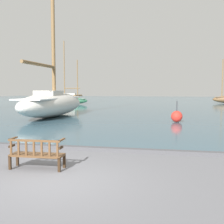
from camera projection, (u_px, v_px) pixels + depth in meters
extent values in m
plane|color=slate|center=(54.00, 181.00, 7.26)|extent=(160.00, 160.00, 0.00)
cube|color=#385666|center=(152.00, 102.00, 50.25)|extent=(100.00, 80.00, 0.08)
cube|color=#4C4C50|center=(93.00, 148.00, 11.02)|extent=(40.00, 0.30, 0.12)
cube|color=#322113|center=(17.00, 159.00, 8.77)|extent=(0.07, 0.07, 0.42)
cube|color=#322113|center=(64.00, 161.00, 8.51)|extent=(0.07, 0.07, 0.42)
cube|color=#322113|center=(10.00, 163.00, 8.32)|extent=(0.07, 0.07, 0.42)
cube|color=#322113|center=(59.00, 165.00, 8.07)|extent=(0.07, 0.07, 0.42)
cube|color=brown|center=(37.00, 155.00, 8.40)|extent=(1.62, 0.57, 0.06)
cube|color=brown|center=(34.00, 141.00, 8.15)|extent=(1.60, 0.10, 0.06)
cube|color=brown|center=(11.00, 148.00, 8.28)|extent=(0.06, 0.04, 0.41)
cube|color=brown|center=(19.00, 148.00, 8.24)|extent=(0.06, 0.04, 0.41)
cube|color=brown|center=(26.00, 148.00, 8.21)|extent=(0.06, 0.04, 0.41)
cube|color=brown|center=(34.00, 149.00, 8.17)|extent=(0.06, 0.04, 0.41)
cube|color=brown|center=(42.00, 149.00, 8.13)|extent=(0.06, 0.04, 0.41)
cube|color=brown|center=(50.00, 149.00, 8.09)|extent=(0.06, 0.04, 0.41)
cube|color=brown|center=(57.00, 150.00, 8.05)|extent=(0.06, 0.04, 0.41)
cube|color=#322113|center=(12.00, 146.00, 8.42)|extent=(0.07, 0.30, 0.06)
cube|color=brown|center=(13.00, 138.00, 8.49)|extent=(0.08, 0.47, 0.04)
cube|color=#322113|center=(61.00, 148.00, 8.17)|extent=(0.07, 0.30, 0.06)
cube|color=brown|center=(62.00, 140.00, 8.24)|extent=(0.08, 0.47, 0.04)
ellipsoid|color=silver|center=(53.00, 104.00, 23.83)|extent=(3.22, 10.78, 2.03)
cube|color=white|center=(53.00, 98.00, 23.79)|extent=(2.43, 9.48, 0.08)
cube|color=beige|center=(49.00, 94.00, 22.97)|extent=(1.73, 2.15, 0.58)
cylinder|color=brown|center=(53.00, 26.00, 23.56)|extent=(0.31, 0.31, 12.02)
cylinder|color=brown|center=(39.00, 65.00, 21.28)|extent=(0.30, 5.24, 0.25)
cylinder|color=brown|center=(78.00, 96.00, 30.14)|extent=(0.27, 2.29, 0.25)
ellipsoid|color=#2D6647|center=(66.00, 101.00, 42.93)|extent=(6.84, 2.27, 1.06)
cube|color=#5B9375|center=(66.00, 99.00, 42.91)|extent=(6.00, 1.80, 0.08)
cube|color=beige|center=(69.00, 96.00, 42.83)|extent=(2.06, 1.05, 0.81)
cylinder|color=brown|center=(64.00, 70.00, 42.57)|extent=(0.15, 0.15, 8.71)
cylinder|color=brown|center=(72.00, 88.00, 42.69)|extent=(2.39, 0.40, 0.12)
cylinder|color=brown|center=(52.00, 78.00, 42.81)|extent=(0.15, 0.15, 6.38)
cylinder|color=brown|center=(77.00, 79.00, 42.52)|extent=(0.15, 0.15, 5.88)
cylinder|color=brown|center=(222.00, 78.00, 45.35)|extent=(0.17, 0.17, 6.07)
sphere|color=red|center=(177.00, 116.00, 19.68)|extent=(0.79, 0.79, 0.79)
cylinder|color=#2D2D33|center=(177.00, 106.00, 19.62)|extent=(0.06, 0.06, 0.70)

